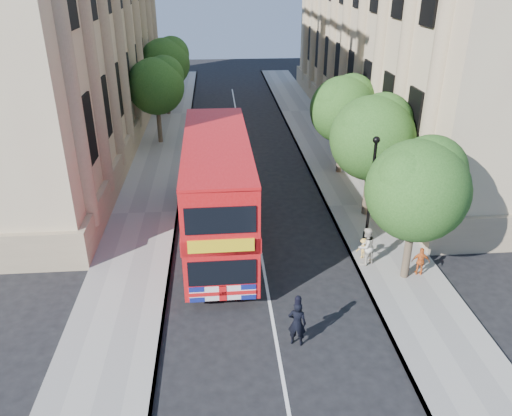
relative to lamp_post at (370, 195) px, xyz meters
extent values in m
plane|color=black|center=(-5.00, -6.00, -2.51)|extent=(120.00, 120.00, 0.00)
cube|color=gray|center=(0.75, 4.00, -2.45)|extent=(3.50, 80.00, 0.12)
cube|color=gray|center=(-10.75, 4.00, -2.45)|extent=(3.50, 80.00, 0.12)
cube|color=tan|center=(8.80, 18.00, 6.49)|extent=(12.00, 38.00, 18.00)
cube|color=tan|center=(-18.80, 18.00, 6.49)|extent=(12.00, 38.00, 18.00)
cylinder|color=#473828|center=(0.80, -3.00, -1.08)|extent=(0.32, 0.32, 2.86)
sphere|color=#204C19|center=(0.80, -3.00, 1.52)|extent=(4.00, 4.00, 4.00)
sphere|color=#204C19|center=(1.40, -2.60, 2.17)|extent=(2.80, 2.80, 2.80)
sphere|color=#204C19|center=(0.30, -3.30, 2.04)|extent=(2.60, 2.60, 2.60)
cylinder|color=#473828|center=(0.80, 3.00, -1.01)|extent=(0.32, 0.32, 2.99)
sphere|color=#204C19|center=(0.80, 3.00, 1.71)|extent=(4.20, 4.20, 4.20)
sphere|color=#204C19|center=(1.40, 3.40, 2.39)|extent=(2.94, 2.94, 2.94)
sphere|color=#204C19|center=(0.30, 2.70, 2.25)|extent=(2.73, 2.73, 2.73)
cylinder|color=#473828|center=(0.80, 9.00, -1.06)|extent=(0.32, 0.32, 2.90)
sphere|color=#204C19|center=(0.80, 9.00, 1.58)|extent=(4.00, 4.00, 4.00)
sphere|color=#204C19|center=(1.40, 9.40, 2.24)|extent=(2.80, 2.80, 2.80)
sphere|color=#204C19|center=(0.30, 8.70, 2.11)|extent=(2.60, 2.60, 2.60)
cylinder|color=#473828|center=(-11.00, 16.00, -1.01)|extent=(0.32, 0.32, 2.99)
sphere|color=#204C19|center=(-11.00, 16.00, 1.71)|extent=(4.00, 4.00, 4.00)
sphere|color=#204C19|center=(-10.40, 16.40, 2.39)|extent=(2.80, 2.80, 2.80)
sphere|color=#204C19|center=(-11.50, 15.70, 2.25)|extent=(2.60, 2.60, 2.60)
cylinder|color=#473828|center=(-11.00, 24.00, -0.93)|extent=(0.32, 0.32, 3.17)
sphere|color=#204C19|center=(-11.00, 24.00, 1.95)|extent=(4.20, 4.20, 4.20)
sphere|color=#204C19|center=(-10.40, 24.40, 2.67)|extent=(2.94, 2.94, 2.94)
sphere|color=#204C19|center=(-11.50, 23.70, 2.53)|extent=(2.73, 2.73, 2.73)
cylinder|color=black|center=(0.00, 0.00, -2.14)|extent=(0.30, 0.30, 0.50)
cylinder|color=black|center=(0.00, 0.00, 0.11)|extent=(0.14, 0.14, 5.00)
sphere|color=black|center=(0.00, 0.00, 2.61)|extent=(0.32, 0.32, 0.32)
cube|color=red|center=(-6.86, 0.74, 0.23)|extent=(2.94, 10.77, 4.47)
cube|color=black|center=(-6.86, 0.74, -0.76)|extent=(2.99, 10.09, 1.02)
cube|color=black|center=(-6.86, 0.74, 1.39)|extent=(2.99, 10.09, 1.02)
cube|color=yellow|center=(-6.80, -4.63, 0.37)|extent=(2.37, 0.10, 0.51)
cylinder|color=black|center=(-8.10, -3.06, -1.94)|extent=(0.33, 1.13, 1.13)
cylinder|color=black|center=(-5.54, -3.03, -1.94)|extent=(0.33, 1.13, 1.13)
cylinder|color=black|center=(-8.17, 4.29, -1.94)|extent=(0.33, 1.13, 1.13)
cylinder|color=black|center=(-5.62, 4.31, -1.94)|extent=(0.33, 1.13, 1.13)
cube|color=black|center=(-6.69, 3.33, -0.98)|extent=(2.39, 2.18, 2.38)
cube|color=black|center=(-6.63, 2.37, -0.69)|extent=(2.05, 0.23, 0.79)
cube|color=black|center=(-6.84, 5.82, -0.75)|extent=(2.49, 3.77, 2.84)
cube|color=black|center=(-6.80, 5.14, -2.11)|extent=(2.38, 5.57, 0.28)
cylinder|color=black|center=(-7.70, 3.15, -2.06)|extent=(0.31, 0.92, 0.91)
cylinder|color=black|center=(-5.66, 3.28, -2.06)|extent=(0.31, 0.92, 0.91)
cylinder|color=black|center=(-7.93, 6.89, -2.06)|extent=(0.31, 0.92, 0.91)
cylinder|color=black|center=(-5.89, 7.02, -2.06)|extent=(0.31, 0.92, 0.91)
imported|color=black|center=(-4.32, -6.61, -1.65)|extent=(0.73, 0.59, 1.73)
imported|color=beige|center=(-0.60, -1.90, -1.52)|extent=(1.06, 0.99, 1.73)
imported|color=#D36225|center=(1.46, -2.91, -1.76)|extent=(0.78, 0.45, 1.26)
imported|color=#F8C154|center=(-0.53, -1.39, -1.92)|extent=(0.64, 0.40, 0.95)
camera|label=1|loc=(-6.82, -20.02, 9.24)|focal=35.00mm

